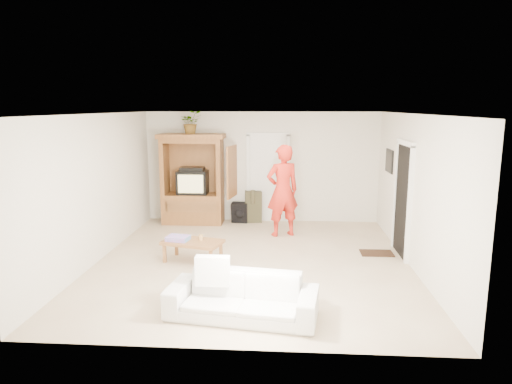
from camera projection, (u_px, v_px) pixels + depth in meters
floor at (252, 261)px, 8.13m from camera, size 6.00×6.00×0.00m
ceiling at (252, 114)px, 7.65m from camera, size 6.00×6.00×0.00m
wall_back at (262, 167)px, 10.83m from camera, size 5.50×0.00×5.50m
wall_front at (231, 240)px, 4.95m from camera, size 5.50×0.00×5.50m
wall_left at (98, 188)px, 8.07m from camera, size 0.00×6.00×6.00m
wall_right at (414, 192)px, 7.70m from camera, size 0.00×6.00×6.00m
armoire at (194, 185)px, 10.67m from camera, size 1.82×1.14×2.10m
door_back at (268, 179)px, 10.84m from camera, size 0.85×0.05×2.04m
doorway_right at (403, 201)px, 8.35m from camera, size 0.05×0.90×2.04m
framed_picture at (389, 161)px, 9.51m from camera, size 0.03×0.60×0.48m
doormat at (377, 253)px, 8.56m from camera, size 0.60×0.40×0.02m
plant at (191, 122)px, 10.37m from camera, size 0.59×0.56×0.52m
man at (283, 191)px, 9.60m from camera, size 0.83×0.70×1.95m
sofa at (242, 296)px, 5.94m from camera, size 2.04×1.03×0.57m
coffee_table at (193, 243)px, 8.08m from camera, size 1.14×0.81×0.38m
towel at (178, 238)px, 8.08m from camera, size 0.43×0.35×0.08m
candle at (201, 237)px, 8.09m from camera, size 0.08×0.08×0.10m
backpack_black at (240, 213)px, 10.80m from camera, size 0.40×0.26×0.47m
backpack_olive at (253, 206)px, 10.87m from camera, size 0.43×0.34×0.74m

